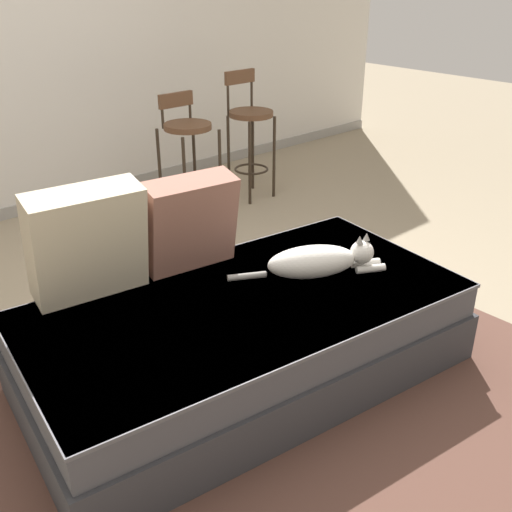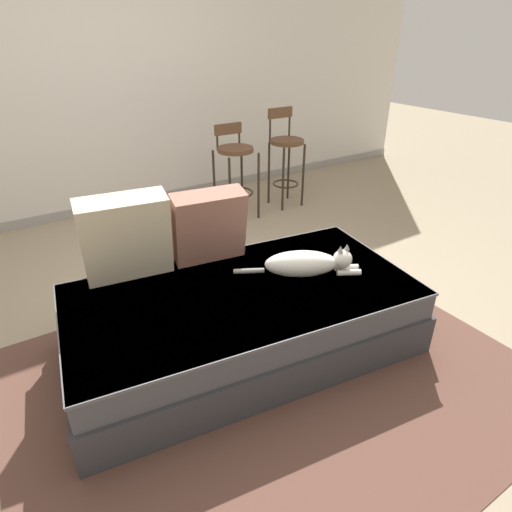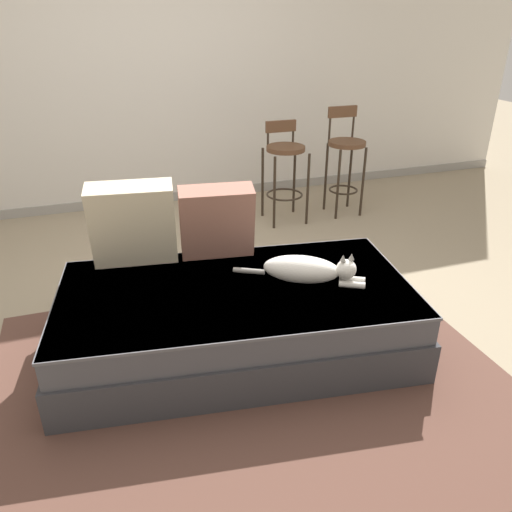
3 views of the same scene
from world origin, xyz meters
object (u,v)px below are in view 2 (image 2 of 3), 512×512
couch (243,318)px  throw_pillow_corner (126,237)px  cat (306,263)px  bar_stool_near_window (235,163)px  bar_stool_by_doorway (286,151)px  throw_pillow_middle (208,226)px

couch → throw_pillow_corner: 0.80m
cat → bar_stool_near_window: bar_stool_near_window is taller
cat → bar_stool_near_window: bearing=72.3°
couch → cat: (0.39, -0.06, 0.27)m
throw_pillow_corner → bar_stool_by_doorway: (2.05, 1.30, -0.09)m
throw_pillow_middle → bar_stool_by_doorway: 2.08m
throw_pillow_middle → cat: 0.63m
throw_pillow_middle → cat: throw_pillow_middle is taller
cat → throw_pillow_corner: bearing=148.3°
couch → throw_pillow_corner: throw_pillow_corner is taller
couch → bar_stool_near_window: size_ratio=2.32×
throw_pillow_middle → cat: bearing=-50.6°
throw_pillow_corner → throw_pillow_middle: bearing=-7.7°
couch → cat: bearing=-9.1°
throw_pillow_corner → bar_stool_near_window: throw_pillow_corner is taller
throw_pillow_middle → bar_stool_near_window: bar_stool_near_window is taller
throw_pillow_corner → couch: bearing=-44.9°
throw_pillow_middle → bar_stool_near_window: 1.67m
cat → bar_stool_by_doorway: 2.18m
throw_pillow_corner → throw_pillow_middle: 0.48m
throw_pillow_middle → bar_stool_by_doorway: bar_stool_by_doorway is taller
throw_pillow_corner → cat: (0.86, -0.53, -0.18)m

